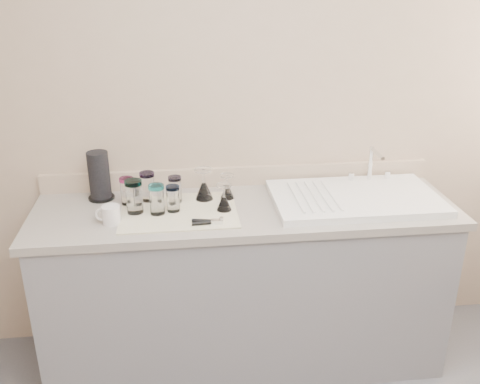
{
  "coord_description": "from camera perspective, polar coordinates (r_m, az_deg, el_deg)",
  "views": [
    {
      "loc": [
        -0.3,
        -1.15,
        1.98
      ],
      "look_at": [
        -0.03,
        1.15,
        1.0
      ],
      "focal_mm": 40.0,
      "sensor_mm": 36.0,
      "label": 1
    }
  ],
  "objects": [
    {
      "name": "tumbler_teal",
      "position": [
        2.65,
        -11.94,
        0.14
      ],
      "size": [
        0.07,
        0.07,
        0.13
      ],
      "color": "white",
      "rests_on": "dish_towel"
    },
    {
      "name": "can_opener",
      "position": [
        2.42,
        -3.48,
        -3.19
      ],
      "size": [
        0.14,
        0.05,
        0.02
      ],
      "color": "silver",
      "rests_on": "dish_towel"
    },
    {
      "name": "paper_towel_roll",
      "position": [
        2.74,
        -14.78,
        1.63
      ],
      "size": [
        0.13,
        0.13,
        0.25
      ],
      "color": "black",
      "rests_on": "counter_unit"
    },
    {
      "name": "room_envelope",
      "position": [
        1.27,
        7.6,
        3.1
      ],
      "size": [
        3.54,
        3.5,
        2.52
      ],
      "color": "#55555A",
      "rests_on": "ground"
    },
    {
      "name": "tumbler_cyan",
      "position": [
        2.67,
        -9.83,
        0.61
      ],
      "size": [
        0.07,
        0.07,
        0.15
      ],
      "color": "white",
      "rests_on": "dish_towel"
    },
    {
      "name": "tumbler_magenta",
      "position": [
        2.55,
        -11.22,
        -0.46
      ],
      "size": [
        0.08,
        0.08,
        0.16
      ],
      "color": "white",
      "rests_on": "dish_towel"
    },
    {
      "name": "dish_towel",
      "position": [
        2.56,
        -6.53,
        -2.07
      ],
      "size": [
        0.55,
        0.42,
        0.01
      ],
      "primitive_type": "cube",
      "color": "silver",
      "rests_on": "counter_unit"
    },
    {
      "name": "counter_unit",
      "position": [
        2.82,
        0.56,
        -9.88
      ],
      "size": [
        2.06,
        0.62,
        0.9
      ],
      "color": "slate",
      "rests_on": "ground"
    },
    {
      "name": "tumbler_blue",
      "position": [
        2.52,
        -8.86,
        -0.76
      ],
      "size": [
        0.07,
        0.07,
        0.14
      ],
      "color": "white",
      "rests_on": "dish_towel"
    },
    {
      "name": "sink_unit",
      "position": [
        2.72,
        12.19,
        -0.57
      ],
      "size": [
        0.82,
        0.5,
        0.22
      ],
      "color": "white",
      "rests_on": "counter_unit"
    },
    {
      "name": "tumbler_lavender",
      "position": [
        2.54,
        -7.16,
        -0.68
      ],
      "size": [
        0.06,
        0.06,
        0.13
      ],
      "color": "white",
      "rests_on": "dish_towel"
    },
    {
      "name": "goblet_back_left",
      "position": [
        2.66,
        -3.86,
        0.33
      ],
      "size": [
        0.09,
        0.09,
        0.16
      ],
      "color": "white",
      "rests_on": "dish_towel"
    },
    {
      "name": "goblet_front_right",
      "position": [
        2.54,
        -1.71,
        -1.02
      ],
      "size": [
        0.07,
        0.07,
        0.13
      ],
      "color": "white",
      "rests_on": "dish_towel"
    },
    {
      "name": "goblet_back_right",
      "position": [
        2.67,
        -1.38,
        0.18
      ],
      "size": [
        0.07,
        0.07,
        0.12
      ],
      "color": "white",
      "rests_on": "dish_towel"
    },
    {
      "name": "white_mug",
      "position": [
        2.49,
        -13.63,
        -2.37
      ],
      "size": [
        0.12,
        0.09,
        0.09
      ],
      "color": "silver",
      "rests_on": "counter_unit"
    },
    {
      "name": "tumbler_purple",
      "position": [
        2.64,
        -6.93,
        0.32
      ],
      "size": [
        0.07,
        0.07,
        0.13
      ],
      "color": "white",
      "rests_on": "dish_towel"
    }
  ]
}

